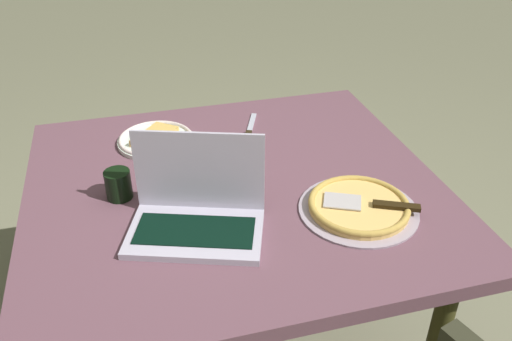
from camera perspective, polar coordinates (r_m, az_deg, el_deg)
dining_table at (r=1.57m, az=-2.26°, el=-3.45°), size 1.18×1.08×0.70m
laptop at (r=1.34m, az=-6.40°, el=-4.27°), size 0.38×0.31×0.24m
pizza_plate at (r=1.76m, az=-10.78°, el=3.33°), size 0.25×0.25×0.04m
pizza_tray at (r=1.44m, az=11.04°, el=-3.79°), size 0.32×0.32×0.03m
table_knife at (r=1.80m, az=-0.76°, el=4.14°), size 0.11×0.23×0.01m
drink_cup at (r=1.50m, az=-14.62°, el=-1.45°), size 0.07×0.07×0.08m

